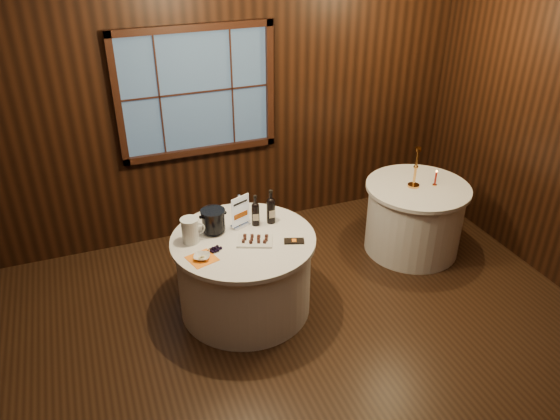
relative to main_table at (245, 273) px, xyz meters
name	(u,v)px	position (x,y,z in m)	size (l,w,h in m)	color
ground	(285,382)	(0.00, -1.00, -0.39)	(6.00, 6.00, 0.00)	black
back_wall	(197,102)	(0.00, 1.48, 1.16)	(6.00, 0.10, 3.00)	black
main_table	(245,273)	(0.00, 0.00, 0.00)	(1.28, 1.28, 0.77)	silver
side_table	(414,218)	(2.00, 0.30, 0.00)	(1.08, 1.08, 0.77)	silver
sign_stand	(240,216)	(0.04, 0.19, 0.49)	(0.19, 0.15, 0.32)	silver
port_bottle_left	(256,212)	(0.18, 0.17, 0.51)	(0.07, 0.08, 0.30)	black
port_bottle_right	(271,209)	(0.32, 0.16, 0.53)	(0.08, 0.08, 0.33)	black
ice_bucket	(213,221)	(-0.21, 0.18, 0.50)	(0.22, 0.22, 0.22)	black
chocolate_plate	(255,240)	(0.07, -0.10, 0.40)	(0.36, 0.30, 0.04)	silver
chocolate_box	(294,241)	(0.39, -0.22, 0.39)	(0.17, 0.09, 0.01)	black
grape_bunch	(216,249)	(-0.28, -0.12, 0.40)	(0.18, 0.09, 0.04)	black
glass_pitcher	(190,230)	(-0.44, 0.10, 0.50)	(0.21, 0.16, 0.23)	silver
orange_napkin	(202,259)	(-0.41, -0.19, 0.38)	(0.22, 0.22, 0.00)	orange
cracker_bowl	(202,257)	(-0.41, -0.19, 0.40)	(0.13, 0.13, 0.03)	silver
brass_candlestick	(415,173)	(1.94, 0.31, 0.54)	(0.12, 0.12, 0.43)	gold
red_candle	(435,179)	(2.16, 0.25, 0.45)	(0.05, 0.05, 0.17)	gold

